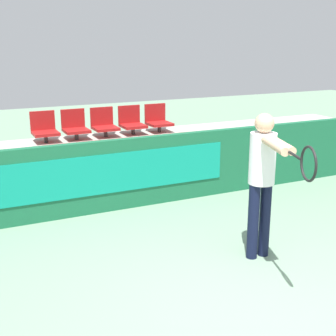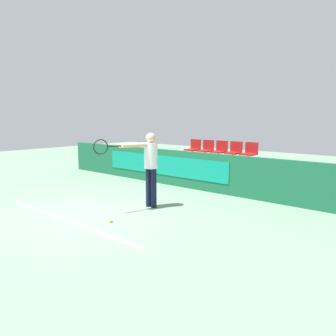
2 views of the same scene
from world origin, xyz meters
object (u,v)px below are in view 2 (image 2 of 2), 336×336
stadium_chair_4 (233,168)px  stadium_chair_9 (250,152)px  stadium_chair_2 (202,165)px  stadium_chair_0 (176,162)px  tennis_ball (111,221)px  stadium_chair_8 (234,151)px  stadium_chair_3 (217,166)px  stadium_chair_5 (194,148)px  stadium_chair_7 (220,150)px  stadium_chair_1 (188,163)px  tennis_player (148,162)px  stadium_chair_6 (206,149)px

stadium_chair_4 → stadium_chair_9: size_ratio=1.00×
stadium_chair_2 → stadium_chair_0: bearing=180.0°
stadium_chair_0 → stadium_chair_4: bearing=0.0°
stadium_chair_2 → tennis_ball: (0.78, -4.28, -0.58)m
stadium_chair_8 → stadium_chair_3: bearing=-90.0°
stadium_chair_5 → stadium_chair_7: same height
stadium_chair_1 → stadium_chair_5: size_ratio=1.00×
stadium_chair_4 → tennis_player: (-0.49, -3.00, 0.44)m
stadium_chair_0 → tennis_ball: size_ratio=7.84×
stadium_chair_3 → stadium_chair_9: bearing=61.7°
stadium_chair_7 → stadium_chair_2: bearing=-90.0°
stadium_chair_0 → stadium_chair_8: stadium_chair_8 is taller
stadium_chair_6 → tennis_ball: stadium_chair_6 is taller
stadium_chair_4 → stadium_chair_6: bearing=148.2°
stadium_chair_0 → stadium_chair_6: stadium_chair_6 is taller
stadium_chair_4 → tennis_ball: stadium_chair_4 is taller
stadium_chair_9 → tennis_player: (-0.49, -4.00, 0.05)m
stadium_chair_7 → stadium_chair_9: size_ratio=1.00×
stadium_chair_1 → tennis_player: size_ratio=0.30×
stadium_chair_2 → stadium_chair_3: bearing=0.0°
stadium_chair_4 → stadium_chair_7: stadium_chair_7 is taller
stadium_chair_2 → tennis_ball: stadium_chair_2 is taller
stadium_chair_0 → stadium_chair_9: 2.40m
stadium_chair_2 → tennis_ball: size_ratio=7.84×
stadium_chair_0 → stadium_chair_4: 2.14m
stadium_chair_1 → stadium_chair_9: (1.61, 1.00, 0.39)m
stadium_chair_6 → stadium_chair_7: same height
stadium_chair_1 → stadium_chair_8: (1.07, 1.00, 0.39)m
stadium_chair_3 → tennis_ball: (0.25, -4.28, -0.58)m
stadium_chair_7 → stadium_chair_3: bearing=-61.7°
stadium_chair_5 → stadium_chair_6: 0.54m
stadium_chair_2 → stadium_chair_8: bearing=61.7°
stadium_chair_7 → tennis_ball: bearing=-81.6°
stadium_chair_2 → stadium_chair_4: (1.07, 0.00, 0.00)m
stadium_chair_5 → stadium_chair_6: bearing=0.0°
stadium_chair_8 → tennis_player: (0.05, -4.00, 0.05)m
stadium_chair_9 → tennis_player: size_ratio=0.30×
tennis_ball → stadium_chair_6: bearing=104.0°
stadium_chair_3 → stadium_chair_6: size_ratio=1.00×
tennis_player → tennis_ball: 1.65m
stadium_chair_3 → tennis_player: size_ratio=0.30×
stadium_chair_4 → stadium_chair_8: (-0.54, 1.00, 0.39)m
stadium_chair_4 → stadium_chair_9: (0.00, 1.00, 0.39)m
stadium_chair_8 → stadium_chair_9: size_ratio=1.00×
stadium_chair_7 → tennis_ball: 5.42m
stadium_chair_0 → stadium_chair_1: (0.54, 0.00, 0.00)m
stadium_chair_3 → stadium_chair_8: size_ratio=1.00×
stadium_chair_5 → tennis_player: size_ratio=0.30×
stadium_chair_4 → tennis_ball: size_ratio=7.84×
stadium_chair_1 → stadium_chair_2: bearing=0.0°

